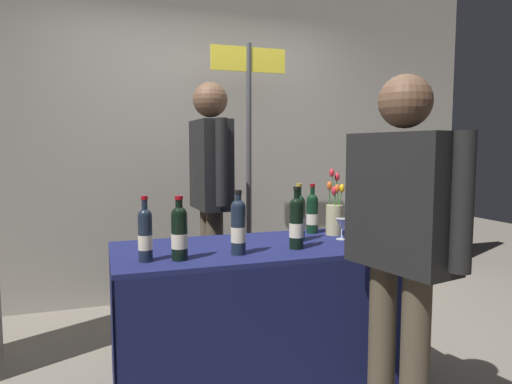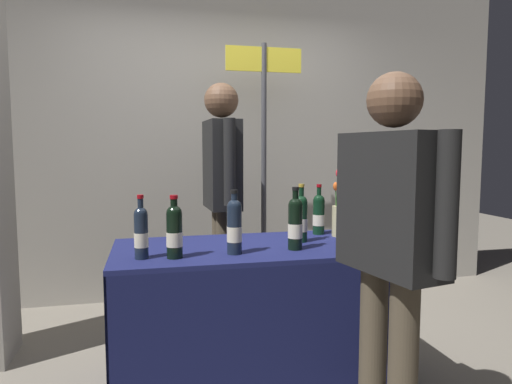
# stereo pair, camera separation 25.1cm
# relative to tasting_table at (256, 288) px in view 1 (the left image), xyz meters

# --- Properties ---
(ground_plane) EXTENTS (12.00, 12.00, 0.00)m
(ground_plane) POSITION_rel_tasting_table_xyz_m (0.00, 0.00, -0.54)
(ground_plane) COLOR gray
(back_partition) EXTENTS (5.44, 0.12, 2.99)m
(back_partition) POSITION_rel_tasting_table_xyz_m (0.00, 1.63, 0.96)
(back_partition) COLOR #9E998E
(back_partition) RESTS_ON ground_plane
(tasting_table) EXTENTS (1.56, 0.74, 0.78)m
(tasting_table) POSITION_rel_tasting_table_xyz_m (0.00, 0.00, 0.00)
(tasting_table) COLOR #191E51
(tasting_table) RESTS_ON ground_plane
(featured_wine_bottle) EXTENTS (0.08, 0.08, 0.32)m
(featured_wine_bottle) POSITION_rel_tasting_table_xyz_m (0.46, 0.24, 0.37)
(featured_wine_bottle) COLOR black
(featured_wine_bottle) RESTS_ON tasting_table
(display_bottle_0) EXTENTS (0.07, 0.07, 0.32)m
(display_bottle_0) POSITION_rel_tasting_table_xyz_m (-0.62, -0.17, 0.38)
(display_bottle_0) COLOR #192333
(display_bottle_0) RESTS_ON tasting_table
(display_bottle_1) EXTENTS (0.08, 0.08, 0.33)m
(display_bottle_1) POSITION_rel_tasting_table_xyz_m (-0.15, -0.17, 0.39)
(display_bottle_1) COLOR #192333
(display_bottle_1) RESTS_ON tasting_table
(display_bottle_2) EXTENTS (0.08, 0.08, 0.31)m
(display_bottle_2) POSITION_rel_tasting_table_xyz_m (-0.46, -0.19, 0.38)
(display_bottle_2) COLOR black
(display_bottle_2) RESTS_ON tasting_table
(display_bottle_3) EXTENTS (0.08, 0.08, 0.34)m
(display_bottle_3) POSITION_rel_tasting_table_xyz_m (0.18, -0.14, 0.39)
(display_bottle_3) COLOR black
(display_bottle_3) RESTS_ON tasting_table
(display_bottle_4) EXTENTS (0.07, 0.07, 0.34)m
(display_bottle_4) POSITION_rel_tasting_table_xyz_m (0.28, 0.04, 0.38)
(display_bottle_4) COLOR black
(display_bottle_4) RESTS_ON tasting_table
(wine_glass_near_vendor) EXTENTS (0.07, 0.07, 0.12)m
(wine_glass_near_vendor) POSITION_rel_tasting_table_xyz_m (0.54, -0.00, 0.33)
(wine_glass_near_vendor) COLOR silver
(wine_glass_near_vendor) RESTS_ON tasting_table
(flower_vase) EXTENTS (0.11, 0.10, 0.41)m
(flower_vase) POSITION_rel_tasting_table_xyz_m (0.57, 0.15, 0.37)
(flower_vase) COLOR tan
(flower_vase) RESTS_ON tasting_table
(vendor_presenter) EXTENTS (0.24, 0.60, 1.78)m
(vendor_presenter) POSITION_rel_tasting_table_xyz_m (-0.07, 0.81, 0.55)
(vendor_presenter) COLOR #4C4233
(vendor_presenter) RESTS_ON ground_plane
(taster_foreground_right) EXTENTS (0.30, 0.63, 1.62)m
(taster_foreground_right) POSITION_rel_tasting_table_xyz_m (0.40, -0.76, 0.44)
(taster_foreground_right) COLOR #4C4233
(taster_foreground_right) RESTS_ON ground_plane
(booth_signpost) EXTENTS (0.62, 0.04, 2.15)m
(booth_signpost) POSITION_rel_tasting_table_xyz_m (0.33, 1.17, 0.84)
(booth_signpost) COLOR #47474C
(booth_signpost) RESTS_ON ground_plane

